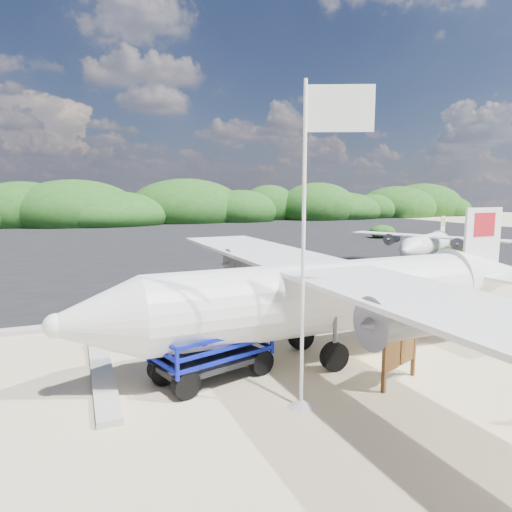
{
  "coord_description": "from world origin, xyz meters",
  "views": [
    {
      "loc": [
        -4.93,
        -10.37,
        4.36
      ],
      "look_at": [
        1.34,
        5.35,
        1.96
      ],
      "focal_mm": 32.0,
      "sensor_mm": 36.0,
      "label": 1
    }
  ],
  "objects_px": {
    "crew_a": "(130,322)",
    "crew_b": "(248,311)",
    "flagpole": "(301,407)",
    "aircraft_large": "(273,241)",
    "signboard": "(398,384)",
    "baggage_cart": "(212,378)",
    "crew_c": "(388,313)"
  },
  "relations": [
    {
      "from": "crew_b",
      "to": "crew_c",
      "type": "bearing_deg",
      "value": 141.28
    },
    {
      "from": "flagpole",
      "to": "crew_c",
      "type": "height_order",
      "value": "flagpole"
    },
    {
      "from": "baggage_cart",
      "to": "flagpole",
      "type": "relative_size",
      "value": 0.45
    },
    {
      "from": "crew_c",
      "to": "aircraft_large",
      "type": "distance_m",
      "value": 27.11
    },
    {
      "from": "baggage_cart",
      "to": "crew_c",
      "type": "distance_m",
      "value": 5.72
    },
    {
      "from": "flagpole",
      "to": "signboard",
      "type": "height_order",
      "value": "flagpole"
    },
    {
      "from": "signboard",
      "to": "crew_a",
      "type": "relative_size",
      "value": 0.91
    },
    {
      "from": "flagpole",
      "to": "signboard",
      "type": "relative_size",
      "value": 4.21
    },
    {
      "from": "flagpole",
      "to": "aircraft_large",
      "type": "relative_size",
      "value": 0.39
    },
    {
      "from": "crew_c",
      "to": "crew_b",
      "type": "bearing_deg",
      "value": -17.89
    },
    {
      "from": "signboard",
      "to": "aircraft_large",
      "type": "bearing_deg",
      "value": 48.85
    },
    {
      "from": "baggage_cart",
      "to": "crew_a",
      "type": "height_order",
      "value": "crew_a"
    },
    {
      "from": "signboard",
      "to": "crew_b",
      "type": "height_order",
      "value": "crew_b"
    },
    {
      "from": "flagpole",
      "to": "crew_a",
      "type": "height_order",
      "value": "flagpole"
    },
    {
      "from": "crew_c",
      "to": "crew_a",
      "type": "bearing_deg",
      "value": -8.69
    },
    {
      "from": "baggage_cart",
      "to": "signboard",
      "type": "relative_size",
      "value": 1.89
    },
    {
      "from": "crew_a",
      "to": "baggage_cart",
      "type": "bearing_deg",
      "value": 117.4
    },
    {
      "from": "flagpole",
      "to": "aircraft_large",
      "type": "xyz_separation_m",
      "value": [
        12.13,
        28.81,
        0.0
      ]
    },
    {
      "from": "baggage_cart",
      "to": "crew_a",
      "type": "bearing_deg",
      "value": 104.32
    },
    {
      "from": "baggage_cart",
      "to": "flagpole",
      "type": "distance_m",
      "value": 2.45
    },
    {
      "from": "crew_c",
      "to": "aircraft_large",
      "type": "xyz_separation_m",
      "value": [
        7.79,
        25.95,
        -0.81
      ]
    },
    {
      "from": "crew_a",
      "to": "crew_c",
      "type": "xyz_separation_m",
      "value": [
        7.18,
        -1.79,
        -0.03
      ]
    },
    {
      "from": "crew_c",
      "to": "aircraft_large",
      "type": "relative_size",
      "value": 0.1
    },
    {
      "from": "baggage_cart",
      "to": "crew_a",
      "type": "distance_m",
      "value": 3.12
    },
    {
      "from": "crew_b",
      "to": "aircraft_large",
      "type": "relative_size",
      "value": 0.1
    },
    {
      "from": "signboard",
      "to": "crew_a",
      "type": "distance_m",
      "value": 7.08
    },
    {
      "from": "crew_a",
      "to": "aircraft_large",
      "type": "relative_size",
      "value": 0.1
    },
    {
      "from": "baggage_cart",
      "to": "crew_b",
      "type": "height_order",
      "value": "crew_b"
    },
    {
      "from": "crew_a",
      "to": "crew_b",
      "type": "height_order",
      "value": "crew_b"
    },
    {
      "from": "flagpole",
      "to": "crew_c",
      "type": "xyz_separation_m",
      "value": [
        4.34,
        2.86,
        0.81
      ]
    },
    {
      "from": "baggage_cart",
      "to": "aircraft_large",
      "type": "distance_m",
      "value": 29.89
    },
    {
      "from": "flagpole",
      "to": "aircraft_large",
      "type": "distance_m",
      "value": 31.26
    }
  ]
}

